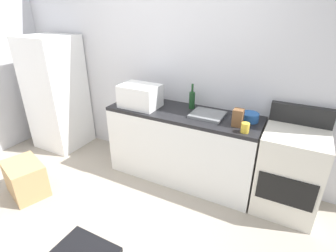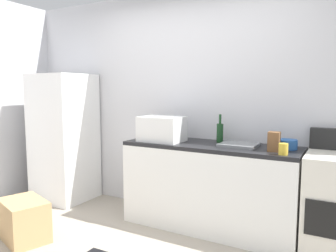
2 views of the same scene
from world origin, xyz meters
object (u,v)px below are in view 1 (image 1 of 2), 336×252
at_px(refrigerator, 57,94).
at_px(knife_block, 238,118).
at_px(microwave, 140,96).
at_px(mixing_bowl, 250,117).
at_px(cardboard_box_large, 26,178).
at_px(coffee_mug, 245,128).
at_px(stove_oven, 289,171).
at_px(wine_bottle, 192,100).

height_order(refrigerator, knife_block, refrigerator).
distance_m(microwave, mixing_bowl, 1.29).
xyz_separation_m(knife_block, cardboard_box_large, (-2.13, -1.05, -0.79)).
relative_size(coffee_mug, mixing_bowl, 0.53).
distance_m(stove_oven, coffee_mug, 0.71).
distance_m(stove_oven, mixing_bowl, 0.68).
relative_size(refrigerator, microwave, 3.60).
bearing_deg(coffee_mug, stove_oven, 25.18).
distance_m(microwave, coffee_mug, 1.30).
bearing_deg(refrigerator, cardboard_box_large, -62.18).
bearing_deg(wine_bottle, cardboard_box_large, -139.51).
height_order(knife_block, cardboard_box_large, knife_block).
xyz_separation_m(refrigerator, mixing_bowl, (2.79, 0.14, 0.12)).
distance_m(refrigerator, cardboard_box_large, 1.39).
height_order(wine_bottle, coffee_mug, wine_bottle).
xyz_separation_m(wine_bottle, coffee_mug, (0.71, -0.37, -0.06)).
height_order(microwave, cardboard_box_large, microwave).
bearing_deg(stove_oven, microwave, -177.21).
distance_m(coffee_mug, knife_block, 0.16).
relative_size(refrigerator, mixing_bowl, 8.73).
distance_m(microwave, knife_block, 1.19).
height_order(refrigerator, mixing_bowl, refrigerator).
height_order(refrigerator, wine_bottle, refrigerator).
height_order(stove_oven, microwave, microwave).
bearing_deg(cardboard_box_large, stove_oven, 23.06).
bearing_deg(stove_oven, coffee_mug, -154.82).
xyz_separation_m(wine_bottle, knife_block, (0.61, -0.25, -0.02)).
bearing_deg(refrigerator, stove_oven, 0.97).
bearing_deg(stove_oven, wine_bottle, 172.75).
xyz_separation_m(stove_oven, coffee_mug, (-0.46, -0.22, 0.48)).
xyz_separation_m(coffee_mug, knife_block, (-0.10, 0.12, 0.04)).
height_order(stove_oven, coffee_mug, stove_oven).
bearing_deg(stove_oven, refrigerator, -179.03).
height_order(refrigerator, coffee_mug, refrigerator).
xyz_separation_m(wine_bottle, cardboard_box_large, (-1.52, -1.30, -0.81)).
distance_m(refrigerator, knife_block, 2.71).
height_order(coffee_mug, mixing_bowl, coffee_mug).
bearing_deg(cardboard_box_large, refrigerator, 117.82).
bearing_deg(stove_oven, knife_block, -170.19).
relative_size(refrigerator, cardboard_box_large, 3.29).
xyz_separation_m(microwave, wine_bottle, (0.58, 0.24, -0.03)).
bearing_deg(cardboard_box_large, mixing_bowl, 29.07).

